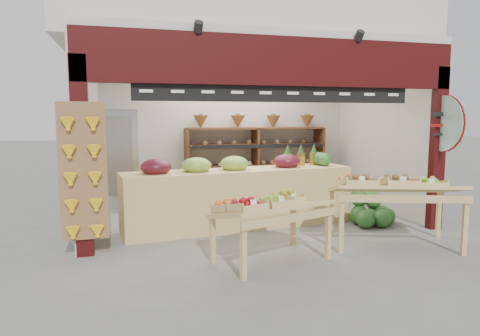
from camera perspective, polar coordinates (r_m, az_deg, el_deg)
name	(u,v)px	position (r m, az deg, el deg)	size (l,w,h in m)	color
ground	(258,224)	(7.53, 2.38, -7.43)	(60.00, 60.00, 0.00)	slate
shop_structure	(235,13)	(9.09, -0.70, 19.95)	(6.36, 5.12, 5.40)	beige
banana_board	(83,175)	(5.87, -20.20, -0.83)	(0.60, 0.15, 1.80)	olive
gift_sign	(443,124)	(7.63, 25.43, 5.38)	(0.04, 0.93, 0.92)	#A2CBB1
back_shelving	(256,150)	(9.35, 2.09, 2.40)	(3.07, 0.50, 1.89)	brown
refrigerator	(115,160)	(8.83, -16.28, 0.99)	(0.78, 0.78, 2.00)	silver
cardboard_stack	(187,207)	(7.71, -7.11, -5.19)	(1.08, 0.78, 0.70)	beige
mid_counter	(239,196)	(7.22, -0.09, -3.72)	(3.99, 1.24, 1.21)	#DAB970
display_table_left	(264,207)	(5.45, 3.23, -5.16)	(1.64, 1.24, 0.95)	#DAB970
display_table_right	(389,186)	(6.54, 19.24, -2.27)	(1.97, 1.48, 1.10)	#DAB970
watermelon_pile	(371,212)	(7.79, 17.07, -5.68)	(0.82, 0.77, 0.58)	#194D1F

